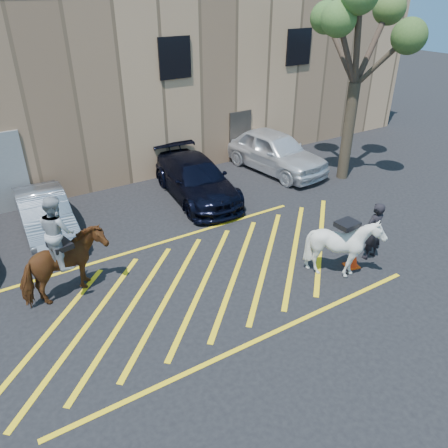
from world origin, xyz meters
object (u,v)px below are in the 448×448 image
car_blue_suv (196,179)px  traffic_cone (353,255)px  car_silver_sedan (45,215)px  saddled_white (344,247)px  mounted_bay (63,259)px  tree (363,27)px  handler (373,231)px  car_white_suv (274,151)px

car_blue_suv → traffic_cone: (1.52, -6.37, -0.35)m
car_silver_sedan → saddled_white: bearing=-43.9°
mounted_bay → traffic_cone: size_ratio=3.85×
traffic_cone → car_silver_sedan: bearing=136.7°
mounted_bay → tree: bearing=9.6°
car_silver_sedan → car_blue_suv: bearing=1.2°
handler → saddled_white: (-1.35, -0.18, 0.01)m
mounted_bay → handler: bearing=-19.5°
saddled_white → tree: (5.05, 4.96, 4.80)m
handler → saddled_white: size_ratio=0.99×
handler → mounted_bay: (-7.91, 2.81, 0.26)m
car_blue_suv → handler: (2.30, -6.30, 0.16)m
car_blue_suv → car_silver_sedan: bearing=-174.8°
tree → traffic_cone: bearing=-132.8°
car_silver_sedan → car_white_suv: 9.47m
car_blue_suv → traffic_cone: bearing=-70.3°
car_silver_sedan → traffic_cone: size_ratio=5.61×
handler → mounted_bay: mounted_bay is taller
car_silver_sedan → handler: size_ratio=2.33×
car_blue_suv → saddled_white: size_ratio=2.80×
mounted_bay → car_silver_sedan: bearing=85.8°
car_white_suv → traffic_cone: size_ratio=6.76×
handler → traffic_cone: bearing=2.5°
car_white_suv → tree: 5.64m
car_silver_sedan → mounted_bay: bearing=-91.9°
saddled_white → traffic_cone: bearing=10.8°
car_silver_sedan → handler: (7.65, -6.40, 0.20)m
tree → handler: bearing=-127.8°
car_silver_sedan → car_blue_suv: (5.36, -0.10, 0.04)m
car_white_suv → saddled_white: saddled_white is taller
saddled_white → car_silver_sedan: bearing=133.8°
handler → car_silver_sedan: bearing=-42.5°
handler → tree: bearing=-130.4°
car_silver_sedan → handler: 9.98m
handler → mounted_bay: 8.40m
saddled_white → traffic_cone: size_ratio=2.42×
car_blue_suv → car_white_suv: car_white_suv is taller
mounted_bay → saddled_white: bearing=-24.4°
saddled_white → car_white_suv: bearing=66.1°
car_white_suv → traffic_cone: bearing=-117.8°
traffic_cone → tree: tree is taller
saddled_white → tree: 8.55m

